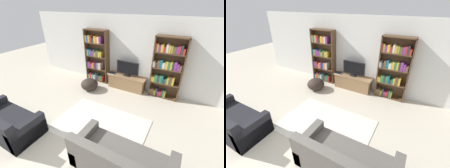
# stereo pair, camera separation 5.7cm
# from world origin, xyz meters

# --- Properties ---
(wall_back) EXTENTS (8.80, 0.06, 2.60)m
(wall_back) POSITION_xyz_m (0.00, 4.23, 1.30)
(wall_back) COLOR silver
(wall_back) RESTS_ON ground_plane
(bookshelf_left) EXTENTS (0.97, 0.30, 2.08)m
(bookshelf_left) POSITION_xyz_m (-1.34, 4.05, 1.00)
(bookshelf_left) COLOR #513823
(bookshelf_left) RESTS_ON ground_plane
(bookshelf_right) EXTENTS (0.97, 0.30, 2.08)m
(bookshelf_right) POSITION_xyz_m (1.38, 4.05, 1.04)
(bookshelf_right) COLOR #513823
(bookshelf_right) RESTS_ON ground_plane
(tv_stand) EXTENTS (1.45, 0.45, 0.53)m
(tv_stand) POSITION_xyz_m (0.06, 3.94, 0.27)
(tv_stand) COLOR #8E6B47
(tv_stand) RESTS_ON ground_plane
(television) EXTENTS (0.85, 0.16, 0.56)m
(television) POSITION_xyz_m (0.06, 3.97, 0.83)
(television) COLOR black
(television) RESTS_ON tv_stand
(laptop) EXTENTS (0.30, 0.23, 0.03)m
(laptop) POSITION_xyz_m (-0.55, 3.90, 0.54)
(laptop) COLOR silver
(laptop) RESTS_ON tv_stand
(area_rug) EXTENTS (2.45, 1.66, 0.02)m
(area_rug) POSITION_xyz_m (0.24, 1.76, 0.01)
(area_rug) COLOR beige
(area_rug) RESTS_ON ground_plane
(couch_left_sectional) EXTENTS (1.73, 0.88, 0.78)m
(couch_left_sectional) POSITION_xyz_m (-1.71, 0.48, 0.27)
(couch_left_sectional) COLOR black
(couch_left_sectional) RESTS_ON ground_plane
(couch_right_sofa) EXTENTS (1.95, 0.86, 0.78)m
(couch_right_sofa) POSITION_xyz_m (1.27, 0.89, 0.26)
(couch_right_sofa) COLOR #56514C
(couch_right_sofa) RESTS_ON ground_plane
(beanbag_ottoman) EXTENTS (0.64, 0.64, 0.42)m
(beanbag_ottoman) POSITION_xyz_m (-1.15, 3.21, 0.21)
(beanbag_ottoman) COLOR #2D231E
(beanbag_ottoman) RESTS_ON ground_plane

